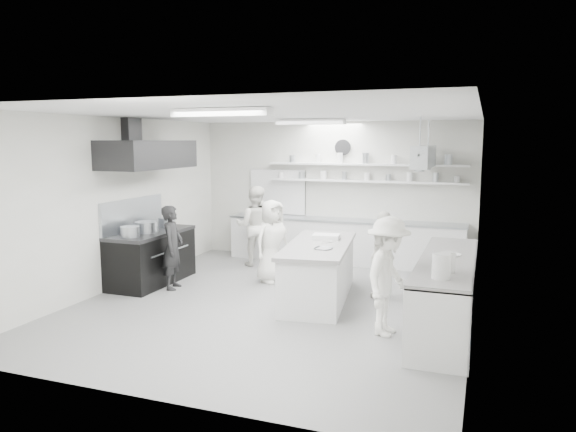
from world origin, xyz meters
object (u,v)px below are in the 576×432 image
(right_counter, at_px, (446,294))
(cook_back, at_px, (255,226))
(back_counter, at_px, (343,242))
(stove, at_px, (151,259))
(prep_island, at_px, (319,273))
(cook_stove, at_px, (173,247))

(right_counter, bearing_deg, cook_back, 147.52)
(right_counter, xyz_separation_m, cook_back, (-4.04, 2.57, 0.36))
(back_counter, height_order, right_counter, right_counter)
(cook_back, bearing_deg, back_counter, -170.30)
(stove, xyz_separation_m, right_counter, (5.25, -0.60, 0.02))
(right_counter, height_order, cook_back, cook_back)
(right_counter, height_order, prep_island, right_counter)
(cook_back, bearing_deg, right_counter, 131.06)
(back_counter, bearing_deg, cook_back, -153.84)
(cook_stove, bearing_deg, stove, 57.48)
(back_counter, bearing_deg, stove, -136.01)
(prep_island, relative_size, cook_back, 1.44)
(stove, height_order, cook_back, cook_back)
(stove, distance_m, right_counter, 5.28)
(stove, bearing_deg, back_counter, 43.99)
(back_counter, height_order, prep_island, back_counter)
(right_counter, bearing_deg, prep_island, 162.41)
(stove, distance_m, cook_back, 2.35)
(prep_island, height_order, cook_stove, cook_stove)
(stove, height_order, back_counter, back_counter)
(back_counter, height_order, cook_stove, cook_stove)
(right_counter, distance_m, prep_island, 2.17)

